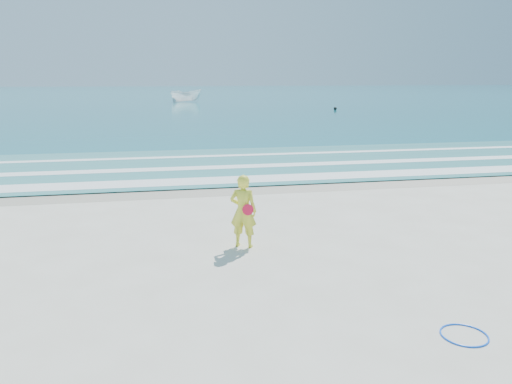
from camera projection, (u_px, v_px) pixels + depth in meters
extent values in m
plane|color=silver|center=(298.00, 284.00, 10.03)|extent=(400.00, 400.00, 0.00)
cube|color=#B2A893|center=(232.00, 188.00, 18.63)|extent=(400.00, 2.40, 0.00)
cube|color=#19727F|center=(168.00, 95.00, 110.34)|extent=(400.00, 190.00, 0.04)
cube|color=#59B7AD|center=(216.00, 164.00, 23.40)|extent=(400.00, 10.00, 0.01)
cube|color=white|center=(227.00, 180.00, 19.86)|extent=(400.00, 1.40, 0.01)
cube|color=white|center=(218.00, 167.00, 22.63)|extent=(400.00, 0.90, 0.01)
cube|color=white|center=(210.00, 156.00, 25.78)|extent=(400.00, 0.60, 0.01)
torus|color=#0E5AFF|center=(464.00, 335.00, 8.04)|extent=(0.87, 0.87, 0.03)
imported|color=white|center=(186.00, 96.00, 79.54)|extent=(5.40, 3.00, 1.97)
sphere|color=black|center=(335.00, 108.00, 60.58)|extent=(0.40, 0.40, 0.40)
imported|color=yellow|center=(243.00, 211.00, 12.07)|extent=(0.78, 0.66, 1.80)
cylinder|color=#FA163A|center=(248.00, 210.00, 11.90)|extent=(0.27, 0.08, 0.27)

